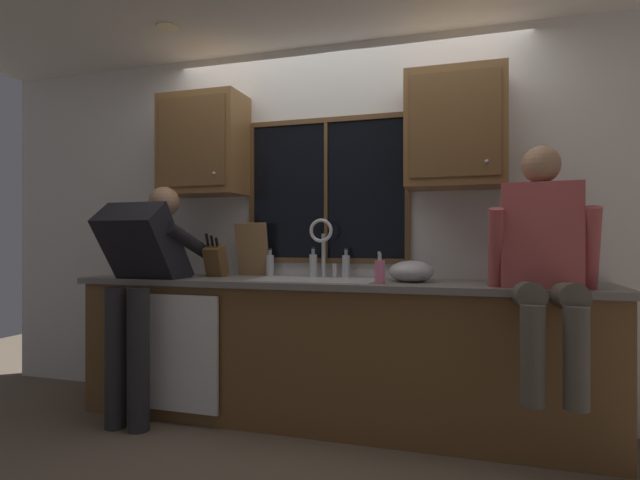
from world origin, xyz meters
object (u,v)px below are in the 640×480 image
(person_standing, at_px, (143,274))
(bottle_green_glass, at_px, (313,265))
(cutting_board, at_px, (252,249))
(soap_dispenser, at_px, (380,271))
(bottle_tall_clear, at_px, (346,266))
(mixing_bowl, at_px, (411,272))
(knife_block, at_px, (216,261))
(bottle_amber_small, at_px, (270,265))
(person_sitting_on_counter, at_px, (544,254))

(person_standing, relative_size, bottle_green_glass, 7.43)
(cutting_board, relative_size, soap_dispenser, 2.03)
(bottle_green_glass, height_order, bottle_tall_clear, bottle_green_glass)
(mixing_bowl, relative_size, bottle_tall_clear, 1.35)
(cutting_board, bearing_deg, soap_dispenser, -21.37)
(soap_dispenser, bearing_deg, cutting_board, 158.63)
(person_standing, relative_size, soap_dispenser, 8.15)
(mixing_bowl, relative_size, soap_dispenser, 1.44)
(knife_block, relative_size, soap_dispenser, 1.69)
(soap_dispenser, xyz_separation_m, bottle_amber_small, (-0.86, 0.40, 0.01))
(soap_dispenser, distance_m, bottle_amber_small, 0.95)
(person_standing, height_order, bottle_green_glass, person_standing)
(knife_block, xyz_separation_m, bottle_green_glass, (0.67, 0.13, -0.02))
(person_sitting_on_counter, relative_size, bottle_amber_small, 6.37)
(cutting_board, bearing_deg, person_standing, -136.33)
(soap_dispenser, bearing_deg, person_sitting_on_counter, -6.04)
(person_standing, height_order, soap_dispenser, person_standing)
(cutting_board, relative_size, bottle_amber_small, 1.95)
(mixing_bowl, xyz_separation_m, bottle_green_glass, (-0.68, 0.16, 0.02))
(cutting_board, relative_size, bottle_tall_clear, 1.91)
(bottle_amber_small, bearing_deg, bottle_green_glass, -5.91)
(person_sitting_on_counter, bearing_deg, cutting_board, 165.54)
(person_standing, distance_m, bottle_tall_clear, 1.34)
(cutting_board, height_order, bottle_green_glass, cutting_board)
(person_standing, distance_m, cutting_board, 0.76)
(soap_dispenser, bearing_deg, bottle_green_glass, 145.42)
(person_sitting_on_counter, bearing_deg, person_standing, -179.12)
(person_sitting_on_counter, distance_m, cutting_board, 1.92)
(person_sitting_on_counter, distance_m, knife_block, 2.10)
(person_sitting_on_counter, xyz_separation_m, bottle_green_glass, (-1.40, 0.45, -0.10))
(bottle_amber_small, bearing_deg, person_standing, -142.05)
(cutting_board, height_order, bottle_tall_clear, cutting_board)
(person_standing, bearing_deg, bottle_tall_clear, 22.99)
(person_sitting_on_counter, xyz_separation_m, soap_dispenser, (-0.87, 0.09, -0.11))
(cutting_board, bearing_deg, knife_block, -142.55)
(soap_dispenser, xyz_separation_m, bottle_green_glass, (-0.52, 0.36, 0.01))
(person_standing, bearing_deg, bottle_amber_small, 37.95)
(person_standing, xyz_separation_m, mixing_bowl, (1.69, 0.33, 0.02))
(bottle_amber_small, bearing_deg, cutting_board, -176.47)
(soap_dispenser, height_order, bottle_amber_small, bottle_amber_small)
(mixing_bowl, relative_size, bottle_amber_small, 1.38)
(person_standing, relative_size, cutting_board, 4.01)
(cutting_board, xyz_separation_m, mixing_bowl, (1.15, -0.19, -0.13))
(knife_block, bearing_deg, person_sitting_on_counter, -8.84)
(bottle_tall_clear, bearing_deg, person_sitting_on_counter, -22.55)
(bottle_amber_small, bearing_deg, mixing_bowl, -10.99)
(knife_block, xyz_separation_m, cutting_board, (0.21, 0.16, 0.08))
(person_standing, xyz_separation_m, bottle_tall_clear, (1.23, 0.52, 0.05))
(soap_dispenser, relative_size, bottle_tall_clear, 0.94)
(knife_block, xyz_separation_m, mixing_bowl, (1.36, -0.03, -0.05))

